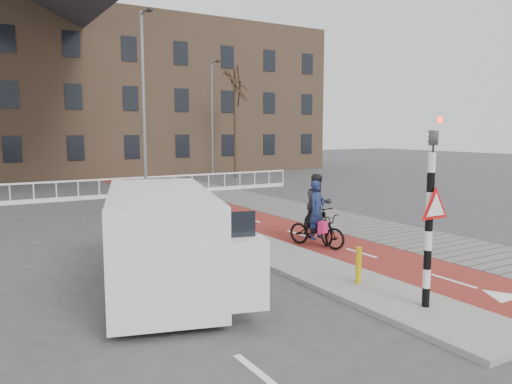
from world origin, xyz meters
TOP-DOWN VIEW (x-y plane):
  - ground at (0.00, 0.00)m, footprint 120.00×120.00m
  - bike_lane at (1.50, 10.00)m, footprint 2.50×60.00m
  - sidewalk at (4.30, 10.00)m, footprint 3.00×60.00m
  - curb_island at (-0.70, 4.00)m, footprint 1.80×16.00m
  - traffic_signal at (-0.60, -2.02)m, footprint 0.80×0.80m
  - bollard at (-0.69, -0.27)m, footprint 0.12×0.12m
  - cyclist_near at (0.92, 3.26)m, footprint 1.24×1.97m
  - cyclist_far at (1.30, 3.71)m, footprint 1.02×2.02m
  - van at (-4.43, 1.67)m, footprint 3.36×5.38m
  - railing at (-5.00, 17.00)m, footprint 28.00×0.10m
  - townhouse_row at (-3.00, 32.00)m, footprint 46.00×10.00m
  - tree_right at (9.26, 23.54)m, footprint 0.21×0.21m
  - streetlight_near at (-1.46, 11.42)m, footprint 0.12×0.12m
  - streetlight_right at (7.13, 22.91)m, footprint 0.12×0.12m

SIDE VIEW (x-z plane):
  - ground at x=0.00m, z-range 0.00..0.00m
  - bike_lane at x=1.50m, z-range 0.00..0.01m
  - sidewalk at x=4.30m, z-range 0.00..0.01m
  - curb_island at x=-0.70m, z-range 0.00..0.12m
  - railing at x=-5.00m, z-range -0.19..0.80m
  - bollard at x=-0.69m, z-range 0.12..0.91m
  - cyclist_near at x=0.92m, z-range -0.31..1.63m
  - cyclist_far at x=1.30m, z-range -0.17..1.91m
  - van at x=-4.43m, z-range 0.06..2.22m
  - traffic_signal at x=-0.60m, z-range 0.15..3.83m
  - tree_right at x=9.26m, z-range 0.00..7.68m
  - streetlight_near at x=-1.46m, z-range 0.00..7.98m
  - streetlight_right at x=7.13m, z-range 0.00..8.02m
  - townhouse_row at x=-3.00m, z-range -0.14..15.76m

